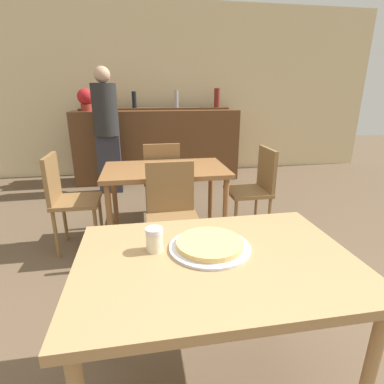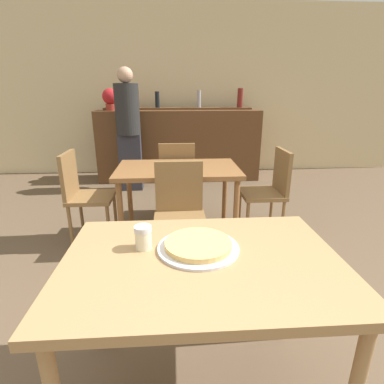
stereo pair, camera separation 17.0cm
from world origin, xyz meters
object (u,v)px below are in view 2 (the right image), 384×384
(chair_far_side_front, at_px, (180,210))
(chair_far_side_back, at_px, (177,175))
(cheese_shaker, at_px, (143,237))
(potted_plant, at_px, (110,98))
(chair_far_side_left, at_px, (83,191))
(chair_far_side_right, at_px, (270,187))
(pizza_tray, at_px, (198,246))
(person_standing, at_px, (128,126))

(chair_far_side_front, relative_size, chair_far_side_back, 1.00)
(chair_far_side_back, bearing_deg, cheese_shaker, 85.05)
(cheese_shaker, distance_m, potted_plant, 3.85)
(chair_far_side_left, relative_size, chair_far_side_right, 1.00)
(chair_far_side_right, height_order, potted_plant, potted_plant)
(chair_far_side_back, height_order, cheese_shaker, chair_far_side_back)
(chair_far_side_right, xyz_separation_m, cheese_shaker, (-1.07, -1.54, 0.29))
(chair_far_side_left, xyz_separation_m, cheese_shaker, (0.71, -1.54, 0.29))
(chair_far_side_front, height_order, chair_far_side_right, same)
(chair_far_side_front, distance_m, chair_far_side_left, 1.03)
(chair_far_side_front, bearing_deg, potted_plant, 109.91)
(pizza_tray, relative_size, cheese_shaker, 3.38)
(chair_far_side_front, relative_size, person_standing, 0.52)
(chair_far_side_front, distance_m, person_standing, 2.32)
(person_standing, bearing_deg, pizza_tray, -77.46)
(chair_far_side_front, bearing_deg, cheese_shaker, -99.97)
(chair_far_side_left, bearing_deg, chair_far_side_right, -90.00)
(chair_far_side_back, height_order, chair_far_side_right, same)
(chair_far_side_left, height_order, pizza_tray, chair_far_side_left)
(chair_far_side_left, relative_size, cheese_shaker, 8.56)
(chair_far_side_right, xyz_separation_m, potted_plant, (-1.88, 2.19, 0.78))
(pizza_tray, bearing_deg, chair_far_side_front, 93.05)
(chair_far_side_front, distance_m, potted_plant, 3.00)
(chair_far_side_front, bearing_deg, chair_far_side_left, 149.54)
(chair_far_side_left, bearing_deg, person_standing, -7.77)
(chair_far_side_right, height_order, cheese_shaker, chair_far_side_right)
(pizza_tray, bearing_deg, potted_plant, 105.46)
(chair_far_side_right, distance_m, person_standing, 2.31)
(chair_far_side_front, height_order, cheese_shaker, chair_far_side_front)
(chair_far_side_right, relative_size, person_standing, 0.52)
(chair_far_side_left, distance_m, cheese_shaker, 1.72)
(chair_far_side_front, relative_size, pizza_tray, 2.53)
(pizza_tray, bearing_deg, person_standing, 102.54)
(chair_far_side_left, distance_m, potted_plant, 2.33)
(pizza_tray, relative_size, person_standing, 0.20)
(potted_plant, bearing_deg, person_standing, -58.73)
(pizza_tray, xyz_separation_m, person_standing, (-0.72, 3.23, 0.16))
(person_standing, bearing_deg, chair_far_side_left, -97.77)
(chair_far_side_back, distance_m, cheese_shaker, 2.09)
(pizza_tray, distance_m, potted_plant, 3.94)
(chair_far_side_left, distance_m, chair_far_side_right, 1.78)
(chair_far_side_back, relative_size, pizza_tray, 2.53)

